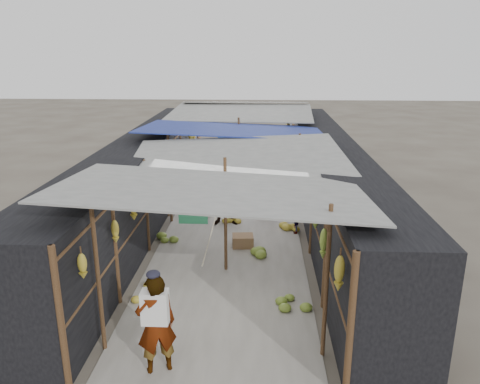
% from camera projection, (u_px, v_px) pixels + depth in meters
% --- Properties ---
extents(ground, '(80.00, 80.00, 0.00)m').
position_uv_depth(ground, '(213.00, 352.00, 7.71)').
color(ground, '#6B6356').
rests_on(ground, ground).
extents(aisle_slab, '(3.60, 16.00, 0.02)m').
position_uv_depth(aisle_slab, '(235.00, 216.00, 13.92)').
color(aisle_slab, '#9E998E').
rests_on(aisle_slab, ground).
extents(stall_left, '(1.40, 15.00, 2.30)m').
position_uv_depth(stall_left, '(143.00, 178.00, 13.70)').
color(stall_left, black).
rests_on(stall_left, ground).
extents(stall_right, '(1.40, 15.00, 2.30)m').
position_uv_depth(stall_right, '(328.00, 181.00, 13.47)').
color(stall_right, black).
rests_on(stall_right, ground).
extents(crate_near, '(0.55, 0.46, 0.31)m').
position_uv_depth(crate_near, '(243.00, 241.00, 11.75)').
color(crate_near, '#926B4A').
rests_on(crate_near, ground).
extents(crate_mid, '(0.54, 0.44, 0.32)m').
position_uv_depth(crate_mid, '(266.00, 211.00, 13.95)').
color(crate_mid, '#926B4A').
rests_on(crate_mid, ground).
extents(crate_back, '(0.50, 0.45, 0.26)m').
position_uv_depth(crate_back, '(203.00, 212.00, 13.96)').
color(crate_back, '#926B4A').
rests_on(crate_back, ground).
extents(black_basin, '(0.58, 0.58, 0.17)m').
position_uv_depth(black_basin, '(273.00, 187.00, 16.57)').
color(black_basin, black).
rests_on(black_basin, ground).
extents(vendor_elderly, '(0.70, 0.59, 1.64)m').
position_uv_depth(vendor_elderly, '(156.00, 324.00, 7.03)').
color(vendor_elderly, white).
rests_on(vendor_elderly, ground).
extents(shopper_blue, '(0.91, 0.73, 1.78)m').
position_uv_depth(shopper_blue, '(229.00, 195.00, 13.03)').
color(shopper_blue, '#1E3B97').
rests_on(shopper_blue, ground).
extents(vendor_seated, '(0.32, 0.55, 0.83)m').
position_uv_depth(vendor_seated, '(295.00, 219.00, 12.52)').
color(vendor_seated, '#4E4943').
rests_on(vendor_seated, ground).
extents(market_canopy, '(5.62, 15.20, 2.77)m').
position_uv_depth(market_canopy, '(236.00, 135.00, 13.53)').
color(market_canopy, brown).
rests_on(market_canopy, ground).
extents(hanging_bananas, '(3.95, 14.21, 0.84)m').
position_uv_depth(hanging_bananas, '(232.00, 160.00, 13.86)').
color(hanging_bananas, '#B09B2D').
rests_on(hanging_bananas, ground).
extents(floor_bananas, '(4.02, 10.51, 0.33)m').
position_uv_depth(floor_bananas, '(232.00, 216.00, 13.59)').
color(floor_bananas, olive).
rests_on(floor_bananas, ground).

